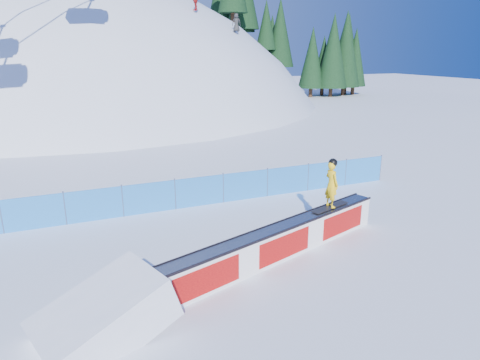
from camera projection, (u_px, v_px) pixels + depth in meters
name	position (u px, v px, depth m)	size (l,w,h in m)	color
ground	(182.00, 265.00, 12.47)	(160.00, 160.00, 0.00)	white
snow_hill	(100.00, 245.00, 54.75)	(64.00, 64.00, 64.00)	white
treeline	(277.00, 21.00, 55.94)	(26.03, 10.88, 21.57)	#352115
safety_fence	(150.00, 198.00, 16.26)	(22.05, 0.05, 1.30)	blue
rail_box	(278.00, 243.00, 12.68)	(8.43, 3.29, 1.04)	white
snow_ramp	(106.00, 334.00, 9.42)	(2.75, 1.83, 1.03)	white
snowboarder	(332.00, 184.00, 13.81)	(1.60, 0.77, 1.66)	black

